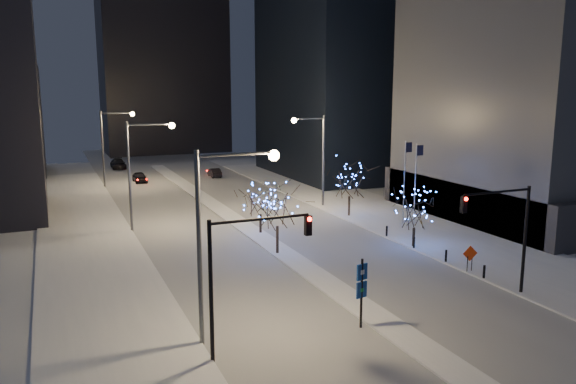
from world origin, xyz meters
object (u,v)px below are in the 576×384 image
street_lamp_w_near (219,219)px  car_mid (214,173)px  traffic_signal_west (242,263)px  holiday_tree_plaza_near (415,211)px  holiday_tree_plaza_far (350,180)px  street_lamp_w_far (111,138)px  street_lamp_w_mid (141,160)px  car_near (140,177)px  holiday_tree_median_near (277,207)px  car_far (118,164)px  construction_sign (470,256)px  holiday_tree_median_far (260,200)px  street_lamp_east (316,149)px  traffic_signal_east (507,224)px  wayfinding_sign (362,286)px

street_lamp_w_near → car_mid: street_lamp_w_near is taller
traffic_signal_west → holiday_tree_plaza_near: bearing=33.4°
holiday_tree_plaza_far → street_lamp_w_far: bearing=126.1°
holiday_tree_plaza_far → street_lamp_w_mid: bearing=172.6°
car_near → holiday_tree_median_near: size_ratio=0.74×
car_far → traffic_signal_west: bearing=-91.5°
street_lamp_w_far → construction_sign: bearing=-67.5°
street_lamp_w_mid → holiday_tree_plaza_near: size_ratio=2.11×
street_lamp_w_near → holiday_tree_median_far: 21.97m
street_lamp_w_near → car_near: (3.83, 52.41, -5.79)m
street_lamp_w_mid → street_lamp_east: 19.26m
street_lamp_w_mid → car_far: size_ratio=1.87×
traffic_signal_east → holiday_tree_plaza_far: size_ratio=1.21×
street_lamp_w_near → holiday_tree_plaza_far: street_lamp_w_near is taller
holiday_tree_median_far → wayfinding_sign: size_ratio=1.16×
car_near → car_mid: 10.84m
holiday_tree_plaza_near → construction_sign: 7.17m
street_lamp_w_near → holiday_tree_plaza_near: size_ratio=2.11×
traffic_signal_west → holiday_tree_plaza_far: 31.32m
holiday_tree_median_near → holiday_tree_plaza_far: holiday_tree_plaza_far is taller
street_lamp_w_near → street_lamp_w_far: bearing=90.0°
holiday_tree_plaza_near → wayfinding_sign: 16.90m
holiday_tree_plaza_far → construction_sign: holiday_tree_plaza_far is taller
street_lamp_w_near → car_near: 52.87m
holiday_tree_plaza_near → holiday_tree_plaza_far: size_ratio=0.82×
holiday_tree_median_near → holiday_tree_plaza_near: 11.33m
holiday_tree_plaza_far → wayfinding_sign: size_ratio=1.47×
traffic_signal_east → wayfinding_sign: traffic_signal_east is taller
car_near → street_lamp_east: bearing=-59.3°
traffic_signal_east → holiday_tree_plaza_far: traffic_signal_east is taller
wayfinding_sign → holiday_tree_median_far: bearing=73.2°
traffic_signal_east → holiday_tree_median_near: traffic_signal_east is taller
car_far → construction_sign: size_ratio=2.87×
traffic_signal_east → holiday_tree_plaza_far: 23.53m
wayfinding_sign → car_far: bearing=82.5°
street_lamp_w_far → wayfinding_sign: size_ratio=2.55×
street_lamp_east → holiday_tree_plaza_far: 6.27m
holiday_tree_median_far → street_lamp_w_near: bearing=-115.8°
street_lamp_east → construction_sign: (0.22, -24.43, -5.18)m
holiday_tree_plaza_near → car_far: bearing=106.3°
traffic_signal_west → car_near: traffic_signal_west is taller
street_lamp_w_far → traffic_signal_east: (17.88, -51.00, -1.74)m
traffic_signal_west → holiday_tree_median_far: bearing=67.5°
traffic_signal_east → construction_sign: 5.91m
street_lamp_w_far → car_near: size_ratio=2.41×
traffic_signal_west → holiday_tree_median_far: 23.39m
car_near → holiday_tree_median_far: size_ratio=0.91×
construction_sign → car_near: bearing=117.1°
holiday_tree_plaza_near → street_lamp_w_far: bearing=116.2°
traffic_signal_east → street_lamp_east: bearing=87.7°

